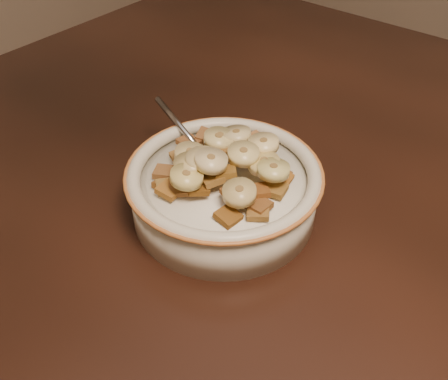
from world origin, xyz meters
The scene contains 49 objects.
table centered at (0.00, 0.00, 0.73)m, with size 1.40×0.90×0.04m, color black.
cereal_bowl centered at (-0.19, -0.12, 0.77)m, with size 0.19×0.19×0.05m, color beige.
milk centered at (-0.19, -0.12, 0.80)m, with size 0.16×0.16×0.00m, color white.
spoon centered at (-0.22, -0.11, 0.80)m, with size 0.03×0.05×0.01m, color #9B9B9B.
cereal_square_0 centered at (-0.16, -0.15, 0.81)m, with size 0.02×0.02×0.01m, color brown.
cereal_square_1 centered at (-0.20, -0.05, 0.80)m, with size 0.02×0.02×0.01m, color #9D6135.
cereal_square_2 centered at (-0.13, -0.14, 0.80)m, with size 0.02×0.02×0.01m, color brown.
cereal_square_3 centered at (-0.20, -0.06, 0.80)m, with size 0.02×0.02×0.01m, color #905A22.
cereal_square_4 centered at (-0.13, -0.11, 0.80)m, with size 0.02×0.02×0.01m, color olive.
cereal_square_5 centered at (-0.24, -0.16, 0.80)m, with size 0.02×0.02×0.01m, color brown.
cereal_square_6 centered at (-0.21, -0.14, 0.81)m, with size 0.02×0.02×0.01m, color brown.
cereal_square_7 centered at (-0.18, -0.09, 0.81)m, with size 0.02×0.02×0.01m, color olive.
cereal_square_8 centered at (-0.25, -0.10, 0.80)m, with size 0.02×0.02×0.01m, color brown.
cereal_square_9 centered at (-0.15, -0.17, 0.80)m, with size 0.02×0.02×0.01m, color brown.
cereal_square_10 centered at (-0.21, -0.10, 0.81)m, with size 0.02×0.02×0.01m, color brown.
cereal_square_11 centered at (-0.21, -0.17, 0.81)m, with size 0.02×0.02×0.01m, color brown.
cereal_square_12 centered at (-0.21, -0.10, 0.81)m, with size 0.02×0.02×0.01m, color #95541D.
cereal_square_13 centered at (-0.21, -0.09, 0.81)m, with size 0.02×0.02×0.01m, color brown.
cereal_square_14 centered at (-0.19, -0.09, 0.81)m, with size 0.02×0.02×0.01m, color #97621A.
cereal_square_15 centered at (-0.18, -0.13, 0.82)m, with size 0.02×0.02×0.01m, color brown.
cereal_square_16 centered at (-0.21, -0.10, 0.81)m, with size 0.02×0.02×0.01m, color brown.
cereal_square_17 centered at (-0.20, -0.09, 0.81)m, with size 0.02×0.02×0.01m, color brown.
cereal_square_18 centered at (-0.24, -0.08, 0.80)m, with size 0.02×0.02×0.01m, color brown.
cereal_square_19 centered at (-0.22, -0.17, 0.80)m, with size 0.02×0.02×0.01m, color olive.
cereal_square_20 centered at (-0.18, -0.15, 0.81)m, with size 0.02×0.02×0.01m, color brown.
cereal_square_21 centered at (-0.22, -0.17, 0.80)m, with size 0.02×0.02×0.01m, color brown.
cereal_square_22 centered at (-0.24, -0.13, 0.81)m, with size 0.02×0.02×0.01m, color brown.
cereal_square_23 centered at (-0.20, -0.13, 0.82)m, with size 0.02×0.02×0.01m, color #944B1B.
cereal_square_24 centered at (-0.20, -0.10, 0.81)m, with size 0.02×0.02×0.01m, color brown.
cereal_square_25 centered at (-0.14, -0.09, 0.80)m, with size 0.02×0.02×0.01m, color brown.
cereal_square_26 centered at (-0.22, -0.09, 0.81)m, with size 0.02×0.02×0.01m, color brown.
cereal_square_27 centered at (-0.14, -0.10, 0.80)m, with size 0.02×0.02×0.01m, color brown.
cereal_square_28 centered at (-0.19, -0.16, 0.81)m, with size 0.02×0.02×0.01m, color brown.
cereal_square_29 centered at (-0.13, -0.15, 0.80)m, with size 0.02×0.02×0.01m, color olive.
cereal_square_30 centered at (-0.21, -0.18, 0.80)m, with size 0.02×0.02×0.01m, color brown.
cereal_square_31 centered at (-0.14, -0.13, 0.81)m, with size 0.02×0.02×0.01m, color brown.
banana_slice_0 centered at (-0.21, -0.10, 0.82)m, with size 0.03×0.03×0.01m, color #EFE486.
banana_slice_1 centered at (-0.15, -0.15, 0.82)m, with size 0.03×0.03×0.01m, color tan.
banana_slice_2 centered at (-0.19, -0.14, 0.83)m, with size 0.03×0.03×0.01m, color #CFBE8A.
banana_slice_3 centered at (-0.22, -0.14, 0.82)m, with size 0.03×0.03×0.01m, color #C9B780.
banana_slice_4 centered at (-0.21, -0.15, 0.82)m, with size 0.03×0.03×0.01m, color tan.
banana_slice_5 centered at (-0.17, -0.08, 0.82)m, with size 0.03×0.03×0.01m, color #F0D390.
banana_slice_6 centered at (-0.15, -0.10, 0.82)m, with size 0.03×0.03×0.01m, color #D3C26B.
banana_slice_7 centered at (-0.20, -0.14, 0.83)m, with size 0.03×0.03×0.01m, color #F8D789.
banana_slice_8 centered at (-0.14, -0.11, 0.82)m, with size 0.03×0.03×0.01m, color #E5D66E.
banana_slice_9 centered at (-0.21, -0.10, 0.82)m, with size 0.03×0.03×0.01m, color #DAD083.
banana_slice_10 centered at (-0.20, -0.08, 0.82)m, with size 0.03×0.03×0.01m, color beige.
banana_slice_11 centered at (-0.20, -0.17, 0.82)m, with size 0.03×0.03×0.01m, color tan.
banana_slice_12 centered at (-0.17, -0.11, 0.83)m, with size 0.03×0.03×0.01m, color #E7CE82.
Camera 1 is at (0.05, -0.43, 1.11)m, focal length 40.00 mm.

